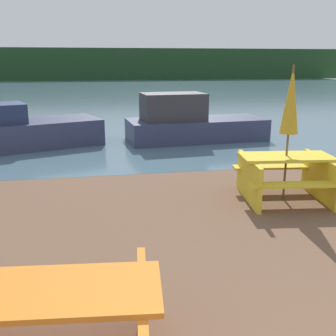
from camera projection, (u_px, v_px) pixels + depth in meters
water at (116, 91)px, 32.23m from camera, size 60.00×50.00×0.00m
far_treeline at (108, 64)px, 50.70m from camera, size 80.00×1.60×4.00m
picnic_table_orange at (48, 324)px, 2.91m from camera, size 1.81×1.54×0.73m
picnic_table_yellow at (285, 174)px, 6.73m from camera, size 1.68×1.54×0.78m
umbrella_gold at (291, 101)px, 6.41m from camera, size 0.30×0.30×2.27m
boat at (14, 131)px, 10.75m from camera, size 4.68×3.09×1.24m
boat_second at (190, 123)px, 11.84m from camera, size 4.26×1.98×1.43m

